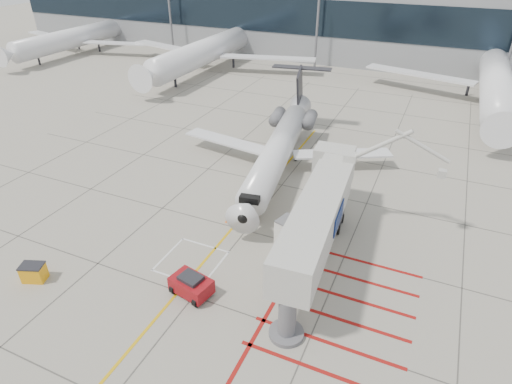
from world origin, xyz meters
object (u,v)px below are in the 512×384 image
at_px(regional_jet, 273,145).
at_px(jet_bridge, 315,228).
at_px(pushback_tug, 191,284).
at_px(spill_bin, 34,272).

xyz_separation_m(regional_jet, jet_bridge, (7.33, -10.74, -0.12)).
height_order(pushback_tug, spill_bin, pushback_tug).
bearing_deg(jet_bridge, pushback_tug, -143.57).
bearing_deg(pushback_tug, spill_bin, -151.23).
height_order(jet_bridge, pushback_tug, jet_bridge).
distance_m(regional_jet, spill_bin, 21.92).
height_order(regional_jet, spill_bin, regional_jet).
height_order(regional_jet, pushback_tug, regional_jet).
bearing_deg(jet_bridge, spill_bin, -156.72).
distance_m(regional_jet, pushback_tug, 16.51).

